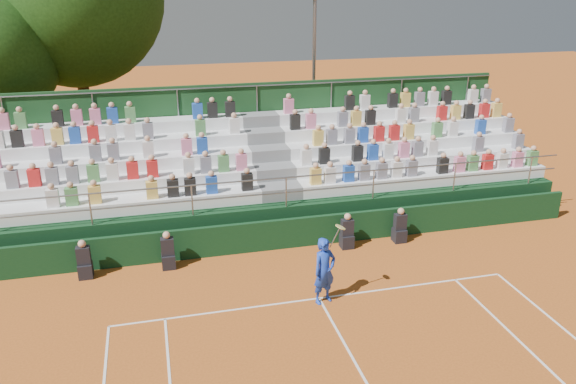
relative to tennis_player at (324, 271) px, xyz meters
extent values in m
plane|color=#BA5B1F|center=(-0.08, 0.16, -0.93)|extent=(90.00, 90.00, 0.00)
cube|color=white|center=(-0.08, 0.16, -0.93)|extent=(11.00, 0.06, 0.01)
cube|color=white|center=(-0.08, -3.04, -0.93)|extent=(0.06, 6.40, 0.01)
cube|color=black|center=(-0.08, 3.36, -0.43)|extent=(20.00, 0.15, 1.00)
cube|color=black|center=(-6.32, 2.91, -0.71)|extent=(0.40, 0.40, 0.44)
cube|color=black|center=(-6.32, 2.91, -0.23)|extent=(0.38, 0.25, 0.55)
sphere|color=tan|center=(-6.32, 2.91, 0.15)|extent=(0.22, 0.22, 0.22)
cube|color=black|center=(-3.95, 2.91, -0.71)|extent=(0.40, 0.40, 0.44)
cube|color=black|center=(-3.95, 2.91, -0.23)|extent=(0.38, 0.25, 0.55)
sphere|color=tan|center=(-3.95, 2.91, 0.15)|extent=(0.22, 0.22, 0.22)
cube|color=black|center=(1.68, 2.91, -0.71)|extent=(0.40, 0.40, 0.44)
cube|color=black|center=(1.68, 2.91, -0.23)|extent=(0.38, 0.25, 0.55)
sphere|color=tan|center=(1.68, 2.91, 0.15)|extent=(0.22, 0.22, 0.22)
cube|color=black|center=(3.51, 2.91, -0.71)|extent=(0.40, 0.40, 0.44)
cube|color=black|center=(3.51, 2.91, -0.23)|extent=(0.38, 0.25, 0.55)
sphere|color=tan|center=(3.51, 2.91, 0.15)|extent=(0.22, 0.22, 0.22)
cube|color=black|center=(-0.08, 6.46, -0.33)|extent=(20.00, 5.20, 1.20)
cube|color=white|center=(-5.43, 4.79, 0.48)|extent=(9.30, 0.85, 0.42)
cube|color=white|center=(5.27, 4.79, 0.48)|extent=(9.30, 0.85, 0.42)
cube|color=slate|center=(-0.08, 4.79, 0.48)|extent=(1.40, 0.85, 0.42)
cube|color=white|center=(-5.43, 5.64, 0.90)|extent=(9.30, 0.85, 0.42)
cube|color=white|center=(5.27, 5.64, 0.90)|extent=(9.30, 0.85, 0.42)
cube|color=slate|center=(-0.08, 5.64, 0.90)|extent=(1.40, 0.85, 0.42)
cube|color=white|center=(-5.43, 6.49, 1.32)|extent=(9.30, 0.85, 0.42)
cube|color=white|center=(5.27, 6.49, 1.32)|extent=(9.30, 0.85, 0.42)
cube|color=slate|center=(-0.08, 6.49, 1.32)|extent=(1.40, 0.85, 0.42)
cube|color=white|center=(-5.43, 7.34, 1.74)|extent=(9.30, 0.85, 0.42)
cube|color=white|center=(5.27, 7.34, 1.74)|extent=(9.30, 0.85, 0.42)
cube|color=slate|center=(-0.08, 7.34, 1.74)|extent=(1.40, 0.85, 0.42)
cube|color=white|center=(-5.43, 8.19, 2.16)|extent=(9.30, 0.85, 0.42)
cube|color=white|center=(5.27, 8.19, 2.16)|extent=(9.30, 0.85, 0.42)
cube|color=slate|center=(-0.08, 8.19, 2.16)|extent=(1.40, 0.85, 0.42)
cube|color=#19421F|center=(-0.08, 8.71, 1.27)|extent=(20.00, 0.12, 4.40)
cylinder|color=gray|center=(-0.08, 3.91, 1.27)|extent=(20.00, 0.05, 0.05)
cylinder|color=gray|center=(-0.08, 8.61, 3.37)|extent=(20.00, 0.05, 0.05)
cube|color=silver|center=(-7.20, 4.64, 0.97)|extent=(0.36, 0.24, 0.56)
cube|color=#4C8C4C|center=(-6.66, 4.64, 0.97)|extent=(0.36, 0.24, 0.56)
cube|color=gold|center=(-5.98, 4.64, 0.97)|extent=(0.36, 0.24, 0.56)
cube|color=gold|center=(-4.26, 4.64, 0.97)|extent=(0.36, 0.24, 0.56)
cube|color=black|center=(-3.61, 4.64, 0.97)|extent=(0.36, 0.24, 0.56)
cube|color=black|center=(-3.07, 4.64, 0.97)|extent=(0.36, 0.24, 0.56)
cube|color=#1E4CB2|center=(-2.38, 4.64, 0.97)|extent=(0.36, 0.24, 0.56)
cube|color=black|center=(-1.22, 4.64, 0.97)|extent=(0.36, 0.24, 0.56)
cube|color=slate|center=(-8.44, 5.49, 1.39)|extent=(0.36, 0.24, 0.56)
cube|color=red|center=(-7.79, 5.49, 1.39)|extent=(0.36, 0.24, 0.56)
cube|color=slate|center=(-7.27, 5.49, 1.39)|extent=(0.36, 0.24, 0.56)
cube|color=slate|center=(-6.66, 5.49, 1.39)|extent=(0.36, 0.24, 0.56)
cube|color=#4C8C4C|center=(-6.04, 5.49, 1.39)|extent=(0.36, 0.24, 0.56)
cube|color=silver|center=(-5.45, 5.49, 1.39)|extent=(0.36, 0.24, 0.56)
cube|color=red|center=(-4.82, 5.49, 1.39)|extent=(0.36, 0.24, 0.56)
cube|color=red|center=(-4.19, 5.49, 1.39)|extent=(0.36, 0.24, 0.56)
cube|color=silver|center=(-3.02, 5.49, 1.39)|extent=(0.36, 0.24, 0.56)
cube|color=slate|center=(-2.46, 5.49, 1.39)|extent=(0.36, 0.24, 0.56)
cube|color=#4C8C4C|center=(-1.86, 5.49, 1.39)|extent=(0.36, 0.24, 0.56)
cube|color=pink|center=(-1.25, 5.49, 1.39)|extent=(0.36, 0.24, 0.56)
cube|color=slate|center=(-7.21, 6.34, 1.81)|extent=(0.36, 0.24, 0.56)
cube|color=slate|center=(-5.98, 6.34, 1.81)|extent=(0.36, 0.24, 0.56)
cube|color=slate|center=(-5.41, 6.34, 1.81)|extent=(0.36, 0.24, 0.56)
cube|color=silver|center=(-4.28, 6.34, 1.81)|extent=(0.36, 0.24, 0.56)
cube|color=pink|center=(-3.00, 6.34, 1.81)|extent=(0.36, 0.24, 0.56)
cube|color=#1E4CB2|center=(-2.46, 6.34, 1.81)|extent=(0.36, 0.24, 0.56)
cube|color=black|center=(-8.47, 7.19, 2.23)|extent=(0.36, 0.24, 0.56)
cube|color=pink|center=(-7.81, 7.19, 2.23)|extent=(0.36, 0.24, 0.56)
cube|color=gold|center=(-7.21, 7.19, 2.23)|extent=(0.36, 0.24, 0.56)
cube|color=#1E4CB2|center=(-6.65, 7.19, 2.23)|extent=(0.36, 0.24, 0.56)
cube|color=red|center=(-6.06, 7.19, 2.23)|extent=(0.36, 0.24, 0.56)
cube|color=silver|center=(-5.48, 7.19, 2.23)|extent=(0.36, 0.24, 0.56)
cube|color=silver|center=(-4.86, 7.19, 2.23)|extent=(0.36, 0.24, 0.56)
cube|color=slate|center=(-4.23, 7.19, 2.23)|extent=(0.36, 0.24, 0.56)
cube|color=#4C8C4C|center=(-2.42, 7.19, 2.23)|extent=(0.36, 0.24, 0.56)
cube|color=silver|center=(-1.20, 7.19, 2.23)|extent=(0.36, 0.24, 0.56)
cube|color=pink|center=(-8.98, 8.04, 2.65)|extent=(0.36, 0.24, 0.56)
cube|color=#4C8C4C|center=(-8.44, 8.04, 2.65)|extent=(0.36, 0.24, 0.56)
cube|color=black|center=(-7.25, 8.04, 2.65)|extent=(0.36, 0.24, 0.56)
cube|color=pink|center=(-6.62, 8.04, 2.65)|extent=(0.36, 0.24, 0.56)
cube|color=pink|center=(-6.00, 8.04, 2.65)|extent=(0.36, 0.24, 0.56)
cube|color=#1E4CB2|center=(-5.41, 8.04, 2.65)|extent=(0.36, 0.24, 0.56)
cube|color=#4C8C4C|center=(-4.80, 8.04, 2.65)|extent=(0.36, 0.24, 0.56)
cube|color=#1E4CB2|center=(-2.42, 8.04, 2.65)|extent=(0.36, 0.24, 0.56)
cube|color=black|center=(-1.87, 8.04, 2.65)|extent=(0.36, 0.24, 0.56)
cube|color=black|center=(-1.21, 8.04, 2.65)|extent=(0.36, 0.24, 0.56)
cube|color=gold|center=(1.12, 4.64, 0.97)|extent=(0.36, 0.24, 0.56)
cube|color=silver|center=(1.62, 4.64, 0.97)|extent=(0.36, 0.24, 0.56)
cube|color=#1E4CB2|center=(2.30, 4.64, 0.97)|extent=(0.36, 0.24, 0.56)
cube|color=slate|center=(2.86, 4.64, 0.97)|extent=(0.36, 0.24, 0.56)
cube|color=slate|center=(3.50, 4.64, 0.97)|extent=(0.36, 0.24, 0.56)
cube|color=silver|center=(4.06, 4.64, 0.97)|extent=(0.36, 0.24, 0.56)
cube|color=slate|center=(4.64, 4.64, 0.97)|extent=(0.36, 0.24, 0.56)
cube|color=black|center=(5.84, 4.64, 0.97)|extent=(0.36, 0.24, 0.56)
cube|color=pink|center=(6.51, 4.64, 0.97)|extent=(0.36, 0.24, 0.56)
cube|color=#4C8C4C|center=(7.03, 4.64, 0.97)|extent=(0.36, 0.24, 0.56)
cube|color=red|center=(7.64, 4.64, 0.97)|extent=(0.36, 0.24, 0.56)
cube|color=silver|center=(8.23, 4.64, 0.97)|extent=(0.36, 0.24, 0.56)
cube|color=pink|center=(8.87, 4.64, 0.97)|extent=(0.36, 0.24, 0.56)
cube|color=#4C8C4C|center=(9.49, 4.64, 0.97)|extent=(0.36, 0.24, 0.56)
cube|color=silver|center=(1.02, 5.49, 1.39)|extent=(0.36, 0.24, 0.56)
cube|color=black|center=(1.68, 5.49, 1.39)|extent=(0.36, 0.24, 0.56)
cube|color=black|center=(2.92, 5.49, 1.39)|extent=(0.36, 0.24, 0.56)
cube|color=#1E4CB2|center=(3.50, 5.49, 1.39)|extent=(0.36, 0.24, 0.56)
cube|color=silver|center=(4.09, 5.49, 1.39)|extent=(0.36, 0.24, 0.56)
cube|color=pink|center=(4.70, 5.49, 1.39)|extent=(0.36, 0.24, 0.56)
cube|color=slate|center=(5.24, 5.49, 1.39)|extent=(0.36, 0.24, 0.56)
cube|color=silver|center=(5.83, 5.49, 1.39)|extent=(0.36, 0.24, 0.56)
cube|color=slate|center=(7.72, 5.49, 1.39)|extent=(0.36, 0.24, 0.56)
cube|color=slate|center=(9.43, 5.49, 1.39)|extent=(0.36, 0.24, 0.56)
cube|color=gold|center=(1.71, 6.34, 1.81)|extent=(0.36, 0.24, 0.56)
cube|color=slate|center=(2.23, 6.34, 1.81)|extent=(0.36, 0.24, 0.56)
cube|color=slate|center=(2.90, 6.34, 1.81)|extent=(0.36, 0.24, 0.56)
cube|color=#1E4CB2|center=(3.43, 6.34, 1.81)|extent=(0.36, 0.24, 0.56)
cube|color=red|center=(4.06, 6.34, 1.81)|extent=(0.36, 0.24, 0.56)
cube|color=red|center=(4.67, 6.34, 1.81)|extent=(0.36, 0.24, 0.56)
cube|color=gold|center=(5.27, 6.34, 1.81)|extent=(0.36, 0.24, 0.56)
cube|color=#4C8C4C|center=(6.43, 6.34, 1.81)|extent=(0.36, 0.24, 0.56)
cube|color=silver|center=(7.09, 6.34, 1.81)|extent=(0.36, 0.24, 0.56)
cube|color=#1E4CB2|center=(8.28, 6.34, 1.81)|extent=(0.36, 0.24, 0.56)
cube|color=slate|center=(9.51, 6.34, 1.81)|extent=(0.36, 0.24, 0.56)
cube|color=black|center=(1.06, 7.19, 2.23)|extent=(0.36, 0.24, 0.56)
cube|color=pink|center=(1.67, 7.19, 2.23)|extent=(0.36, 0.24, 0.56)
cube|color=slate|center=(2.92, 7.19, 2.23)|extent=(0.36, 0.24, 0.56)
cube|color=gold|center=(3.46, 7.19, 2.23)|extent=(0.36, 0.24, 0.56)
cube|color=black|center=(4.04, 7.19, 2.23)|extent=(0.36, 0.24, 0.56)
cube|color=silver|center=(5.29, 7.19, 2.23)|extent=(0.36, 0.24, 0.56)
cube|color=slate|center=(5.85, 7.19, 2.23)|extent=(0.36, 0.24, 0.56)
cube|color=red|center=(7.04, 7.19, 2.23)|extent=(0.36, 0.24, 0.56)
cube|color=gold|center=(7.65, 7.19, 2.23)|extent=(0.36, 0.24, 0.56)
cube|color=black|center=(8.25, 7.19, 2.23)|extent=(0.36, 0.24, 0.56)
cube|color=red|center=(8.92, 7.19, 2.23)|extent=(0.36, 0.24, 0.56)
cube|color=gold|center=(9.47, 7.19, 2.23)|extent=(0.36, 0.24, 0.56)
cube|color=pink|center=(1.03, 8.04, 2.65)|extent=(0.36, 0.24, 0.56)
cube|color=black|center=(3.49, 8.04, 2.65)|extent=(0.36, 0.24, 0.56)
cube|color=silver|center=(4.12, 8.04, 2.65)|extent=(0.36, 0.24, 0.56)
cube|color=black|center=(5.30, 8.04, 2.65)|extent=(0.36, 0.24, 0.56)
cube|color=gold|center=(5.85, 8.04, 2.65)|extent=(0.36, 0.24, 0.56)
cube|color=slate|center=(6.47, 8.04, 2.65)|extent=(0.36, 0.24, 0.56)
cube|color=silver|center=(7.06, 8.04, 2.65)|extent=(0.36, 0.24, 0.56)
cube|color=black|center=(7.66, 8.04, 2.65)|extent=(0.36, 0.24, 0.56)
cube|color=silver|center=(8.87, 8.04, 2.65)|extent=(0.36, 0.24, 0.56)
cube|color=slate|center=(9.46, 8.04, 2.65)|extent=(0.36, 0.24, 0.56)
imported|color=blue|center=(0.00, 0.00, 0.00)|extent=(0.79, 0.65, 1.85)
cylinder|color=gray|center=(0.25, 0.00, 0.92)|extent=(0.26, 0.03, 0.51)
cylinder|color=#E5D866|center=(0.40, 0.00, 1.22)|extent=(0.26, 0.28, 0.14)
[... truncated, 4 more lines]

